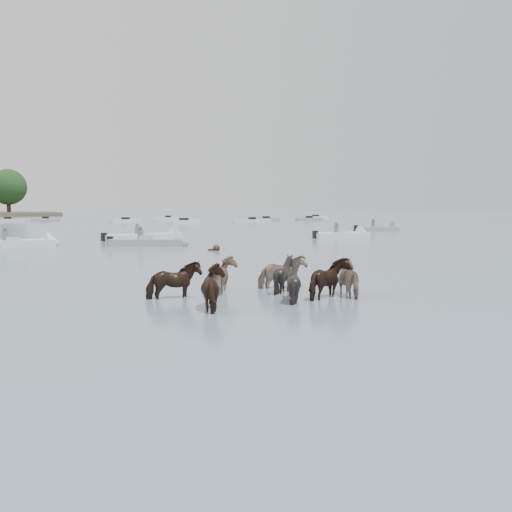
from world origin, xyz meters
name	(u,v)px	position (x,y,z in m)	size (l,w,h in m)	color
ground	(341,308)	(0.00, 0.00, 0.00)	(400.00, 400.00, 0.00)	slate
pony_herd	(271,282)	(-0.76, 2.45, 0.44)	(6.38, 3.89, 1.36)	black
swimming_pony	(216,249)	(4.14, 19.07, 0.10)	(0.72, 0.44, 0.44)	black
motorboat_a	(26,244)	(-5.75, 26.86, 0.23)	(5.62, 1.68, 1.92)	silver
motorboat_b	(158,243)	(2.11, 24.05, 0.23)	(5.37, 3.58, 1.92)	gray
motorboat_c	(152,237)	(3.73, 31.33, 0.22)	(6.97, 3.11, 1.92)	silver
motorboat_d	(348,235)	(18.73, 26.45, 0.23)	(5.25, 2.02, 1.92)	silver
motorboat_e	(383,229)	(29.29, 35.39, 0.23)	(5.23, 2.58, 1.92)	gray
distant_flotilla	(44,222)	(0.16, 77.14, 0.26)	(108.12, 28.10, 0.93)	gray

